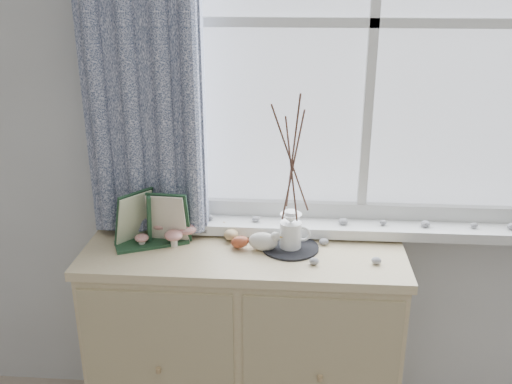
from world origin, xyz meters
TOP-DOWN VIEW (x-y plane):
  - room_shell at (0.01, 0.13)m, footprint 4.04×4.04m
  - sideboard at (-0.15, 1.75)m, footprint 1.20×0.45m
  - botanical_book at (-0.50, 1.74)m, footprint 0.34×0.24m
  - toadstool_cluster at (-0.44, 1.81)m, footprint 0.23×0.16m
  - wooden_eggs at (-0.20, 1.82)m, footprint 0.14×0.17m
  - songbird_figurine at (-0.08, 1.75)m, footprint 0.16×0.09m
  - crocheted_doily at (0.02, 1.77)m, footprint 0.21×0.21m
  - twig_pitcher at (0.02, 1.77)m, footprint 0.24×0.24m
  - sideboard_pebbles at (0.20, 1.71)m, footprint 0.26×0.19m

SIDE VIEW (x-z plane):
  - sideboard at x=-0.15m, z-range 0.00..0.85m
  - crocheted_doily at x=0.02m, z-range 0.85..0.86m
  - sideboard_pebbles at x=0.20m, z-range 0.85..0.87m
  - wooden_eggs at x=-0.20m, z-range 0.84..0.91m
  - songbird_figurine at x=-0.08m, z-range 0.85..0.93m
  - toadstool_cluster at x=-0.44m, z-range 0.86..0.95m
  - botanical_book at x=-0.50m, z-range 0.85..1.07m
  - twig_pitcher at x=0.02m, z-range 0.90..1.51m
  - room_shell at x=0.01m, z-range 0.35..2.97m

